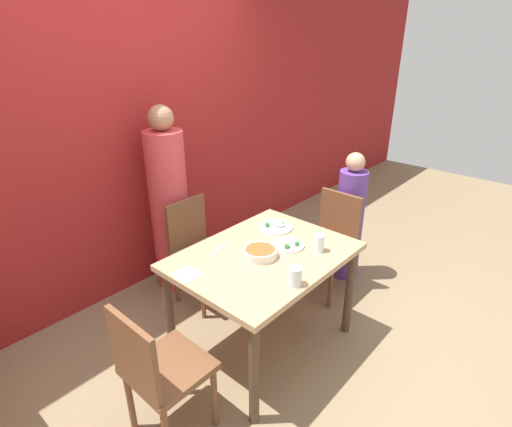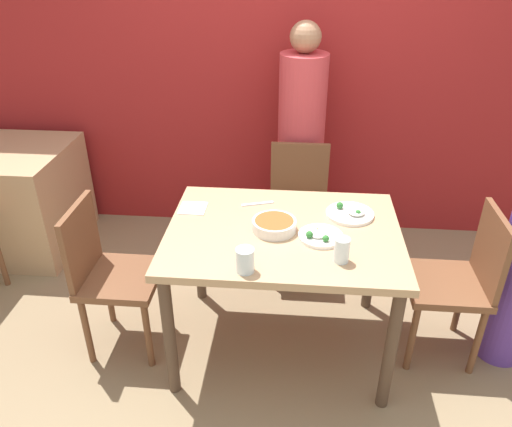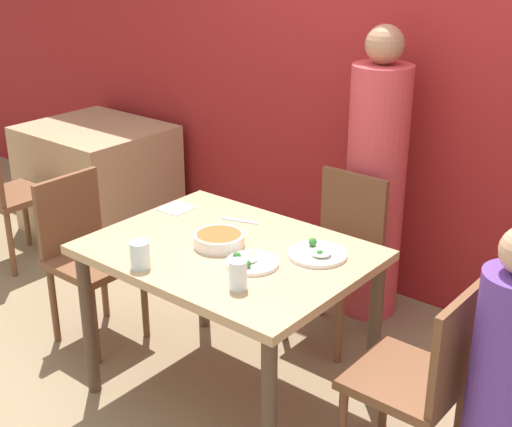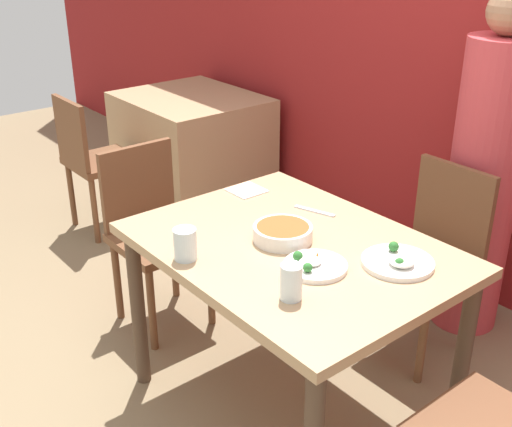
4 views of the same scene
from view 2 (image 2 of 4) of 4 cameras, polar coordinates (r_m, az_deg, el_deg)
ground_plane at (r=2.96m, az=2.77°, el=-14.52°), size 10.00×10.00×0.00m
wall_back at (r=3.60m, az=4.38°, el=18.09°), size 10.00×0.06×2.70m
dining_table at (r=2.55m, az=3.12°, el=-3.72°), size 1.17×0.88×0.76m
chair_adult_spot at (r=3.30m, az=4.83°, el=0.98°), size 0.40×0.40×0.87m
chair_child_spot at (r=2.81m, az=22.22°, el=-6.95°), size 0.40×0.40×0.87m
chair_empty_left at (r=2.77m, az=-16.49°, el=-6.40°), size 0.40×0.40×0.87m
person_adult at (r=3.50m, az=5.09°, el=7.22°), size 0.32×0.32×1.59m
bowl_curry at (r=2.47m, az=2.09°, el=-1.31°), size 0.22×0.22×0.06m
plate_rice_adult at (r=2.65m, az=10.78°, el=0.04°), size 0.25×0.25×0.05m
plate_rice_child at (r=2.44m, az=7.32°, el=-2.56°), size 0.22×0.22×0.05m
glass_water_tall at (r=2.17m, az=-1.27°, el=-5.37°), size 0.08×0.08×0.11m
glass_water_short at (r=2.26m, az=9.77°, el=-4.14°), size 0.07×0.07×0.12m
napkin_folded at (r=2.70m, az=-7.21°, el=0.61°), size 0.14×0.14×0.01m
fork_steel at (r=2.72m, az=0.17°, el=1.13°), size 0.18×0.07×0.01m
background_table at (r=4.02m, az=-26.33°, el=1.55°), size 0.91×0.80×0.76m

